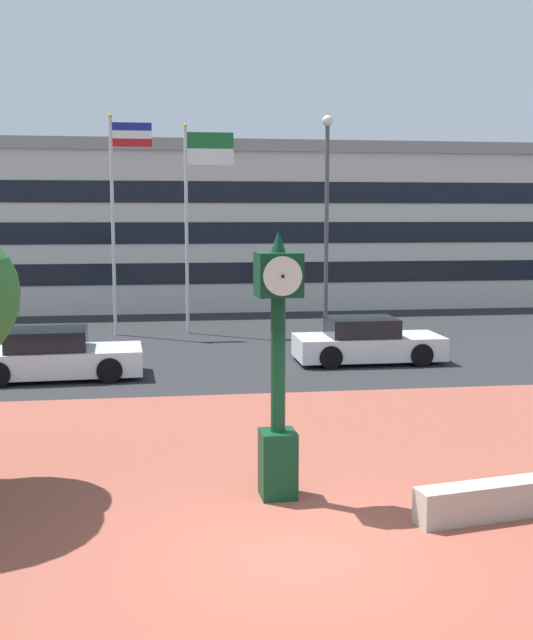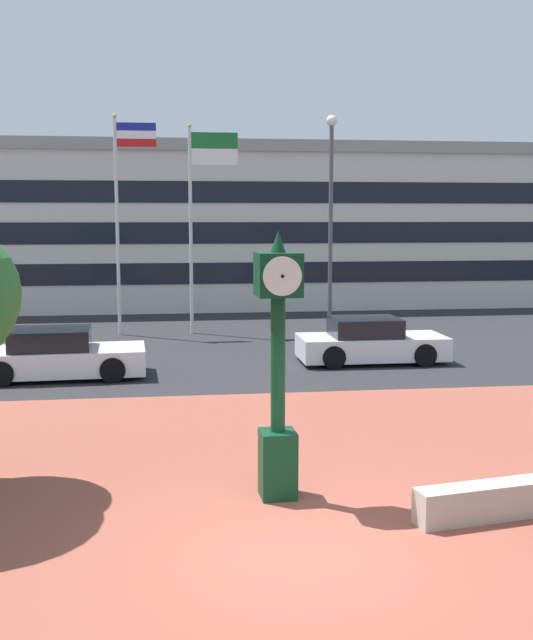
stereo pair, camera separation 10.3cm
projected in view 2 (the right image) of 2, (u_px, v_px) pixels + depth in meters
name	position (u px, v px, depth m)	size (l,w,h in m)	color
ground_plane	(296.00, 553.00, 9.68)	(200.00, 200.00, 0.00)	#262628
plaza_brick_paving	(270.00, 488.00, 11.98)	(44.00, 12.68, 0.01)	brown
planter_wall	(521.00, 497.00, 10.88)	(3.20, 0.40, 0.50)	#ADA393
street_clock	(278.00, 368.00, 11.35)	(0.65, 0.75, 3.95)	#0C381E
car_street_near	(370.00, 342.00, 22.14)	(4.15, 1.90, 1.28)	silver
car_street_mid	(58.00, 356.00, 20.04)	(4.41, 2.11, 1.28)	silver
flagpole_primary	(121.00, 208.00, 26.77)	(1.46, 0.14, 7.57)	silver
flagpole_secondary	(198.00, 206.00, 27.10)	(1.73, 0.14, 7.28)	silver
civic_building	(262.00, 225.00, 39.69)	(29.67, 13.42, 7.34)	beige
street_lamp_post	(331.00, 206.00, 26.05)	(0.36, 0.36, 7.44)	#4C4C51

